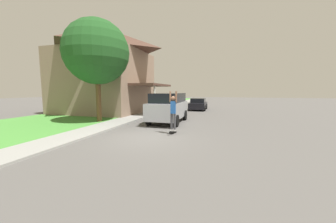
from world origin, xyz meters
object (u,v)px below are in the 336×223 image
(lawn_tree_near, at_px, (97,52))
(suv_parked, at_px, (168,107))
(skateboard, at_px, (172,132))
(car_down_street, at_px, (198,104))
(skateboarder, at_px, (173,110))

(lawn_tree_near, bearing_deg, suv_parked, 15.98)
(skateboard, bearing_deg, suv_parked, 109.32)
(car_down_street, distance_m, skateboard, 13.30)
(skateboarder, xyz_separation_m, skateboard, (-0.05, 0.03, -1.25))
(suv_parked, height_order, car_down_street, suv_parked)
(lawn_tree_near, relative_size, car_down_street, 1.79)
(suv_parked, xyz_separation_m, skateboarder, (1.29, -3.56, 0.17))
(skateboarder, bearing_deg, car_down_street, 91.28)
(lawn_tree_near, height_order, suv_parked, lawn_tree_near)
(lawn_tree_near, distance_m, skateboard, 8.18)
(suv_parked, height_order, skateboard, suv_parked)
(lawn_tree_near, distance_m, skateboarder, 7.53)
(lawn_tree_near, xyz_separation_m, skateboarder, (6.19, -2.15, -3.71))
(suv_parked, xyz_separation_m, car_down_street, (0.99, 9.75, -0.49))
(car_down_street, bearing_deg, skateboarder, -88.72)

